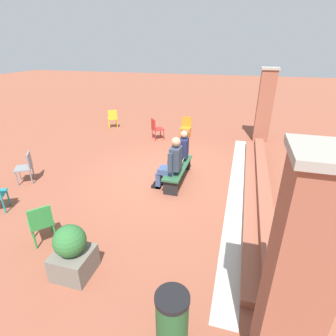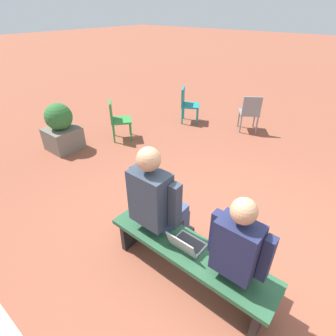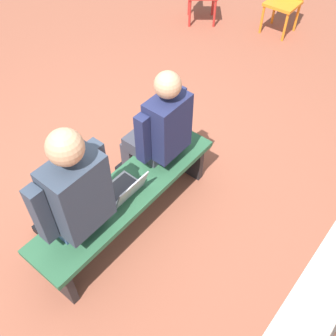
{
  "view_description": "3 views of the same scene",
  "coord_description": "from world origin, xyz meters",
  "px_view_note": "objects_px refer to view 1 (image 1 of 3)",
  "views": [
    {
      "loc": [
        6.58,
        1.84,
        3.47
      ],
      "look_at": [
        0.66,
        0.17,
        0.59
      ],
      "focal_mm": 28.0,
      "sensor_mm": 36.0,
      "label": 1
    },
    {
      "loc": [
        -0.78,
        1.84,
        2.51
      ],
      "look_at": [
        0.75,
        -0.04,
        0.99
      ],
      "focal_mm": 28.0,
      "sensor_mm": 36.0,
      "label": 2
    },
    {
      "loc": [
        1.51,
        1.84,
        2.93
      ],
      "look_at": [
        -0.1,
        0.53,
        0.61
      ],
      "focal_mm": 42.0,
      "sensor_mm": 36.0,
      "label": 3
    }
  ],
  "objects_px": {
    "plastic_chair_far_right": "(186,126)",
    "plastic_chair_near_bench_left": "(26,166)",
    "person_adult": "(171,162)",
    "plastic_chair_near_bench_right": "(113,117)",
    "planter": "(72,253)",
    "laptop": "(178,165)",
    "plastic_chair_foreground": "(41,222)",
    "plastic_chair_far_left": "(156,128)",
    "bench": "(178,169)",
    "litter_bin": "(172,321)",
    "person_student": "(180,151)"
  },
  "relations": [
    {
      "from": "person_student",
      "to": "plastic_chair_far_left",
      "type": "distance_m",
      "value": 3.29
    },
    {
      "from": "person_student",
      "to": "litter_bin",
      "type": "xyz_separation_m",
      "value": [
        4.84,
        1.06,
        -0.28
      ]
    },
    {
      "from": "planter",
      "to": "bench",
      "type": "bearing_deg",
      "value": 166.82
    },
    {
      "from": "plastic_chair_far_right",
      "to": "plastic_chair_far_left",
      "type": "distance_m",
      "value": 1.24
    },
    {
      "from": "person_student",
      "to": "plastic_chair_far_left",
      "type": "bearing_deg",
      "value": -149.55
    },
    {
      "from": "plastic_chair_far_right",
      "to": "litter_bin",
      "type": "height_order",
      "value": "litter_bin"
    },
    {
      "from": "plastic_chair_far_right",
      "to": "planter",
      "type": "height_order",
      "value": "planter"
    },
    {
      "from": "plastic_chair_foreground",
      "to": "plastic_chair_far_left",
      "type": "distance_m",
      "value": 6.49
    },
    {
      "from": "person_adult",
      "to": "plastic_chair_foreground",
      "type": "distance_m",
      "value": 3.27
    },
    {
      "from": "plastic_chair_far_left",
      "to": "planter",
      "type": "distance_m",
      "value": 7.05
    },
    {
      "from": "person_adult",
      "to": "plastic_chair_near_bench_right",
      "type": "bearing_deg",
      "value": -139.5
    },
    {
      "from": "plastic_chair_near_bench_right",
      "to": "bench",
      "type": "bearing_deg",
      "value": 43.88
    },
    {
      "from": "bench",
      "to": "litter_bin",
      "type": "bearing_deg",
      "value": 12.84
    },
    {
      "from": "person_adult",
      "to": "planter",
      "type": "height_order",
      "value": "person_adult"
    },
    {
      "from": "plastic_chair_far_left",
      "to": "planter",
      "type": "xyz_separation_m",
      "value": [
        6.99,
        0.87,
        -0.04
      ]
    },
    {
      "from": "person_student",
      "to": "plastic_chair_foreground",
      "type": "height_order",
      "value": "person_student"
    },
    {
      "from": "person_adult",
      "to": "planter",
      "type": "xyz_separation_m",
      "value": [
        3.22,
        -0.79,
        -0.32
      ]
    },
    {
      "from": "plastic_chair_near_bench_right",
      "to": "laptop",
      "type": "bearing_deg",
      "value": 43.78
    },
    {
      "from": "person_adult",
      "to": "bench",
      "type": "bearing_deg",
      "value": 171.0
    },
    {
      "from": "laptop",
      "to": "planter",
      "type": "distance_m",
      "value": 3.76
    },
    {
      "from": "plastic_chair_foreground",
      "to": "plastic_chair_far_left",
      "type": "height_order",
      "value": "same"
    },
    {
      "from": "person_adult",
      "to": "plastic_chair_near_bench_left",
      "type": "bearing_deg",
      "value": -79.84
    },
    {
      "from": "person_adult",
      "to": "plastic_chair_far_left",
      "type": "xyz_separation_m",
      "value": [
        -3.77,
        -1.66,
        -0.28
      ]
    },
    {
      "from": "plastic_chair_far_right",
      "to": "plastic_chair_near_bench_left",
      "type": "height_order",
      "value": "same"
    },
    {
      "from": "person_adult",
      "to": "plastic_chair_near_bench_right",
      "type": "relative_size",
      "value": 1.71
    },
    {
      "from": "laptop",
      "to": "plastic_chair_near_bench_left",
      "type": "xyz_separation_m",
      "value": [
        1.14,
        -4.03,
        -0.02
      ]
    },
    {
      "from": "laptop",
      "to": "plastic_chair_near_bench_left",
      "type": "height_order",
      "value": "plastic_chair_near_bench_left"
    },
    {
      "from": "plastic_chair_far_left",
      "to": "litter_bin",
      "type": "height_order",
      "value": "litter_bin"
    },
    {
      "from": "plastic_chair_foreground",
      "to": "plastic_chair_near_bench_left",
      "type": "bearing_deg",
      "value": -133.09
    },
    {
      "from": "laptop",
      "to": "plastic_chair_foreground",
      "type": "bearing_deg",
      "value": -30.89
    },
    {
      "from": "plastic_chair_far_left",
      "to": "litter_bin",
      "type": "relative_size",
      "value": 0.98
    },
    {
      "from": "plastic_chair_far_left",
      "to": "litter_bin",
      "type": "xyz_separation_m",
      "value": [
        7.67,
        2.72,
        -0.05
      ]
    },
    {
      "from": "person_adult",
      "to": "plastic_chair_far_right",
      "type": "bearing_deg",
      "value": -172.83
    },
    {
      "from": "planter",
      "to": "litter_bin",
      "type": "height_order",
      "value": "planter"
    },
    {
      "from": "laptop",
      "to": "plastic_chair_near_bench_left",
      "type": "bearing_deg",
      "value": -74.21
    },
    {
      "from": "laptop",
      "to": "plastic_chair_near_bench_left",
      "type": "relative_size",
      "value": 0.38
    },
    {
      "from": "person_adult",
      "to": "plastic_chair_near_bench_left",
      "type": "height_order",
      "value": "person_adult"
    },
    {
      "from": "person_student",
      "to": "plastic_chair_near_bench_right",
      "type": "distance_m",
      "value": 5.63
    },
    {
      "from": "plastic_chair_foreground",
      "to": "plastic_chair_near_bench_left",
      "type": "relative_size",
      "value": 1.0
    },
    {
      "from": "plastic_chair_near_bench_right",
      "to": "plastic_chair_near_bench_left",
      "type": "distance_m",
      "value": 5.5
    },
    {
      "from": "plastic_chair_near_bench_right",
      "to": "plastic_chair_far_left",
      "type": "relative_size",
      "value": 1.0
    },
    {
      "from": "planter",
      "to": "laptop",
      "type": "bearing_deg",
      "value": 166.54
    },
    {
      "from": "person_adult",
      "to": "laptop",
      "type": "distance_m",
      "value": 0.51
    },
    {
      "from": "planter",
      "to": "plastic_chair_near_bench_right",
      "type": "bearing_deg",
      "value": -157.61
    },
    {
      "from": "laptop",
      "to": "litter_bin",
      "type": "xyz_separation_m",
      "value": [
        4.33,
        0.98,
        -0.07
      ]
    },
    {
      "from": "person_adult",
      "to": "laptop",
      "type": "relative_size",
      "value": 4.5
    },
    {
      "from": "plastic_chair_far_right",
      "to": "person_adult",
      "type": "bearing_deg",
      "value": 7.17
    },
    {
      "from": "person_student",
      "to": "plastic_chair_near_bench_left",
      "type": "xyz_separation_m",
      "value": [
        1.65,
        -3.95,
        -0.23
      ]
    },
    {
      "from": "person_student",
      "to": "plastic_chair_foreground",
      "type": "xyz_separation_m",
      "value": [
        3.66,
        -1.8,
        -0.23
      ]
    },
    {
      "from": "person_adult",
      "to": "plastic_chair_near_bench_right",
      "type": "xyz_separation_m",
      "value": [
        -4.79,
        -4.09,
        -0.28
      ]
    }
  ]
}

